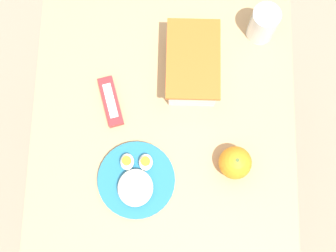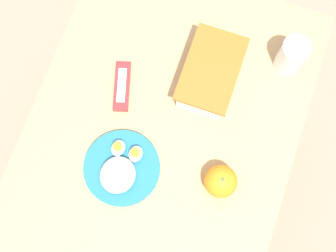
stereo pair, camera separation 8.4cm
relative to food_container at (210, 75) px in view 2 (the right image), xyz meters
name	(u,v)px [view 2 (the right image)]	position (x,y,z in m)	size (l,w,h in m)	color
ground_plane	(164,171)	(0.17, -0.07, -0.81)	(10.00, 10.00, 0.00)	gray
table	(163,143)	(0.17, -0.07, -0.20)	(0.92, 0.69, 0.77)	tan
food_container	(210,75)	(0.00, 0.00, 0.00)	(0.21, 0.14, 0.09)	white
orange_fruit	(221,181)	(0.25, 0.11, 0.00)	(0.08, 0.08, 0.08)	orange
rice_plate	(121,168)	(0.30, -0.14, -0.02)	(0.19, 0.19, 0.05)	teal
candy_bar	(122,86)	(0.09, -0.21, -0.03)	(0.14, 0.08, 0.02)	#B7282D
drinking_glass	(292,56)	(-0.11, 0.18, 0.01)	(0.07, 0.07, 0.11)	silver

